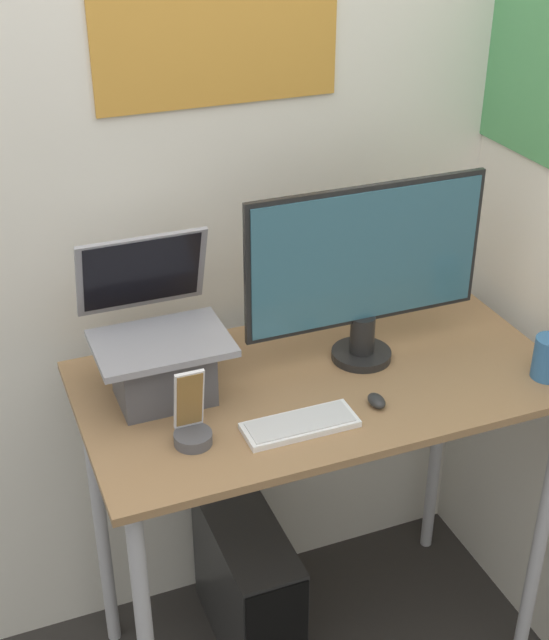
# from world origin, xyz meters

# --- Properties ---
(wall_back) EXTENTS (6.00, 0.06, 2.60)m
(wall_back) POSITION_xyz_m (-0.00, 0.68, 1.30)
(wall_back) COLOR silver
(wall_back) RESTS_ON ground_plane
(desk) EXTENTS (1.12, 0.60, 0.91)m
(desk) POSITION_xyz_m (0.00, 0.30, 0.79)
(desk) COLOR #936D47
(desk) RESTS_ON ground_plane
(laptop) EXTENTS (0.30, 0.29, 0.35)m
(laptop) POSITION_xyz_m (-0.36, 0.37, 1.02)
(laptop) COLOR #4C4C51
(laptop) RESTS_ON desk
(monitor) EXTENTS (0.59, 0.14, 0.44)m
(monitor) POSITION_xyz_m (0.13, 0.35, 1.15)
(monitor) COLOR black
(monitor) RESTS_ON desk
(keyboard) EXTENTS (0.25, 0.09, 0.02)m
(keyboard) POSITION_xyz_m (-0.12, 0.14, 0.92)
(keyboard) COLOR white
(keyboard) RESTS_ON desk
(mouse) EXTENTS (0.03, 0.06, 0.03)m
(mouse) POSITION_xyz_m (0.07, 0.15, 0.93)
(mouse) COLOR #262626
(mouse) RESTS_ON desk
(cell_phone) EXTENTS (0.08, 0.08, 0.18)m
(cell_phone) POSITION_xyz_m (-0.35, 0.17, 0.96)
(cell_phone) COLOR #4C4C51
(cell_phone) RESTS_ON desk
(computer_tower) EXTENTS (0.18, 0.45, 0.41)m
(computer_tower) POSITION_xyz_m (-0.15, 0.40, 0.21)
(computer_tower) COLOR black
(computer_tower) RESTS_ON ground_plane
(mug) EXTENTS (0.07, 0.07, 0.10)m
(mug) POSITION_xyz_m (0.49, 0.11, 0.97)
(mug) COLOR #336699
(mug) RESTS_ON desk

